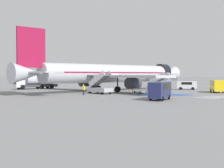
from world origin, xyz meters
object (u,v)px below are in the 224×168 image
boarding_stairs_forward (159,86)px  ground_crew_1 (132,87)px  ground_crew_0 (84,89)px  traffic_cone_1 (158,90)px  traffic_cone_0 (131,90)px  service_van_1 (160,89)px  baggage_cart (140,92)px  service_van_2 (217,85)px  fuel_tanker (36,82)px  boarding_stairs_aft (100,88)px  airliner (111,73)px  service_van_0 (187,85)px

boarding_stairs_forward → ground_crew_1: size_ratio=2.90×
ground_crew_0 → traffic_cone_1: bearing=-107.5°
traffic_cone_0 → service_van_1: bearing=-125.7°
baggage_cart → ground_crew_1: 2.93m
service_van_1 → service_van_2: (21.39, 3.05, -0.02)m
service_van_2 → baggage_cart: size_ratio=1.76×
fuel_tanker → ground_crew_0: (-5.34, -24.42, -0.69)m
ground_crew_0 → traffic_cone_0: bearing=-96.0°
boarding_stairs_forward → baggage_cart: size_ratio=1.78×
traffic_cone_1 → boarding_stairs_forward: bearing=35.3°
boarding_stairs_forward → boarding_stairs_aft: size_ratio=1.00×
ground_crew_0 → ground_crew_1: (11.45, -0.47, 0.05)m
airliner → ground_crew_1: (0.50, -5.38, -2.55)m
airliner → boarding_stairs_aft: (-6.75, -4.18, -2.59)m
boarding_stairs_aft → traffic_cone_0: 8.36m
boarding_stairs_forward → boarding_stairs_aft: boarding_stairs_aft is taller
service_van_0 → service_van_1: service_van_1 is taller
service_van_1 → ground_crew_0: (-1.11, 14.91, -0.41)m
service_van_1 → traffic_cone_1: (15.97, 12.80, -1.11)m
airliner → traffic_cone_0: size_ratio=76.08×
ground_crew_1 → fuel_tanker: bearing=85.7°
boarding_stairs_aft → ground_crew_0: 4.26m
boarding_stairs_aft → ground_crew_1: size_ratio=2.90×
airliner → fuel_tanker: airliner is taller
boarding_stairs_forward → traffic_cone_0: boarding_stairs_forward is taller
fuel_tanker → ground_crew_1: 25.64m
fuel_tanker → traffic_cone_1: (11.75, -26.54, -1.39)m
airliner → ground_crew_0: bearing=-64.5°
ground_crew_0 → traffic_cone_0: 12.58m
boarding_stairs_forward → boarding_stairs_aft: (-16.35, 0.39, 0.02)m
airliner → traffic_cone_0: airliner is taller
service_van_1 → traffic_cone_0: service_van_1 is taller
traffic_cone_1 → boarding_stairs_aft: bearing=167.6°
baggage_cart → fuel_tanker: bearing=-57.4°
service_van_0 → service_van_2: service_van_2 is taller
service_van_0 → service_van_1: (-26.72, -12.95, 0.29)m
boarding_stairs_aft → ground_crew_0: bearing=-168.8°
service_van_2 → ground_crew_1: (-11.05, 11.39, -0.34)m
boarding_stairs_aft → service_van_1: 15.95m
airliner → traffic_cone_1: airliner is taller
boarding_stairs_aft → ground_crew_1: boarding_stairs_aft is taller
boarding_stairs_forward → ground_crew_1: boarding_stairs_forward is taller
service_van_1 → service_van_0: bearing=95.6°
service_van_0 → traffic_cone_1: (-10.75, -0.15, -0.83)m
boarding_stairs_forward → traffic_cone_1: (-3.46, -2.45, -0.68)m
airliner → baggage_cart: 8.75m
boarding_stairs_forward → boarding_stairs_aft: bearing=-180.0°
traffic_cone_1 → airliner: bearing=131.1°
boarding_stairs_aft → service_van_2: bearing=-33.1°
service_van_0 → ground_crew_1: 16.45m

